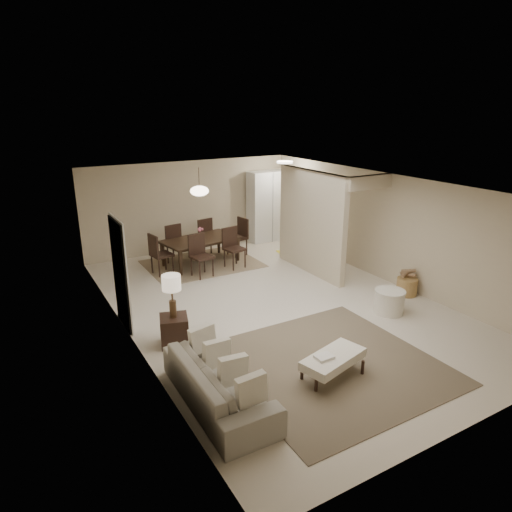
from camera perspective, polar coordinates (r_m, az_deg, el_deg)
floor at (r=9.59m, az=2.37°, el=-5.99°), size 9.00×9.00×0.00m
ceiling at (r=8.85m, az=2.59°, el=8.92°), size 9.00×9.00×0.00m
back_wall at (r=13.04m, az=-8.22°, el=6.24°), size 6.00×0.00×6.00m
left_wall at (r=8.02m, az=-15.96°, el=-2.05°), size 0.00×9.00×9.00m
right_wall at (r=10.99m, az=15.84°, el=3.44°), size 0.00×9.00×9.00m
partition at (r=11.12m, az=6.89°, el=4.19°), size 0.15×2.50×2.50m
doorway at (r=8.66m, az=-16.64°, el=-2.23°), size 0.04×0.90×2.04m
pantry_cabinet at (r=13.80m, az=1.49°, el=6.25°), size 1.20×0.55×2.10m
flush_light at (r=12.76m, az=3.62°, el=11.64°), size 0.44×0.44×0.05m
living_rug at (r=7.60m, az=9.24°, el=-13.16°), size 3.20×3.20×0.01m
sofa at (r=6.53m, az=-4.73°, el=-15.49°), size 2.20×0.88×0.64m
ottoman_bench at (r=7.14m, az=9.63°, el=-12.63°), size 1.15×0.74×0.38m
side_table at (r=8.08m, az=-10.18°, el=-9.14°), size 0.59×0.59×0.52m
table_lamp at (r=7.74m, az=-10.52°, el=-3.75°), size 0.32×0.32×0.76m
round_pouf at (r=9.49m, az=16.33°, el=-5.49°), size 0.60×0.60×0.47m
wicker_basket at (r=10.48m, az=18.33°, el=-3.65°), size 0.47×0.47×0.38m
dining_rug at (r=11.99m, az=-6.73°, el=-0.96°), size 2.80×2.10×0.01m
dining_table at (r=11.89m, az=-6.79°, el=0.56°), size 2.08×1.38×0.68m
dining_chairs at (r=11.84m, az=-6.82°, el=1.36°), size 2.79×2.20×1.03m
vase at (r=11.77m, az=-6.86°, el=2.45°), size 0.15×0.15×0.14m
yellow_mat at (r=12.90m, az=4.75°, el=0.52°), size 0.97×0.70×0.01m
pendant_light at (r=11.50m, az=-7.09°, el=8.08°), size 0.46×0.46×0.71m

